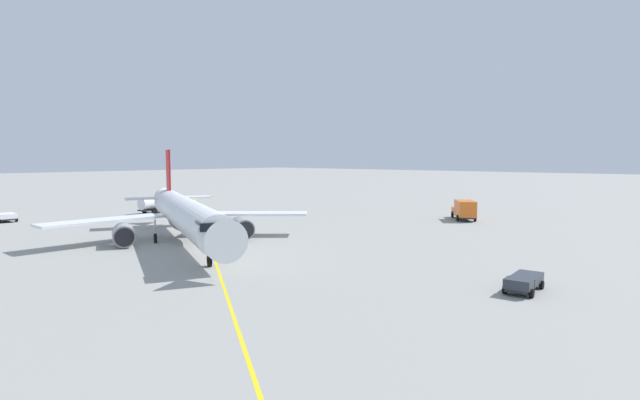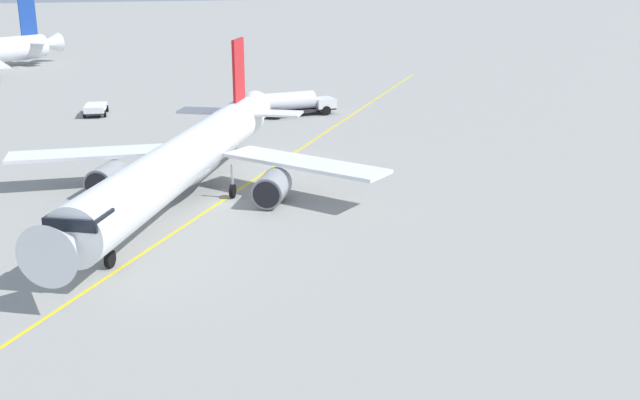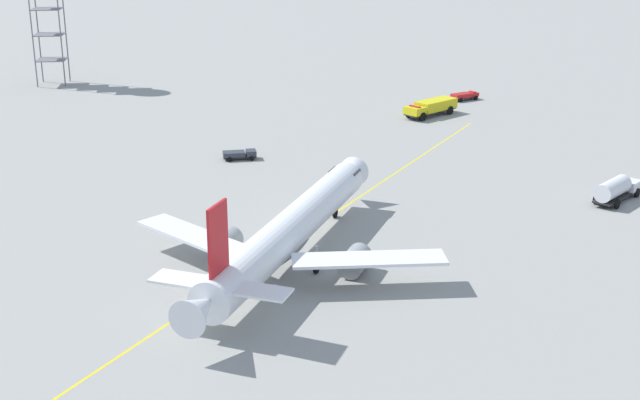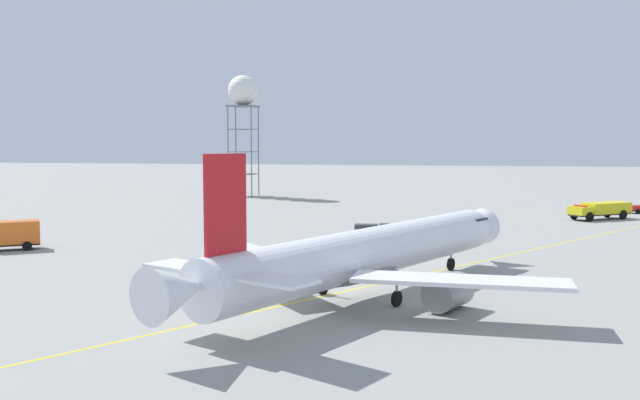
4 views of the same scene
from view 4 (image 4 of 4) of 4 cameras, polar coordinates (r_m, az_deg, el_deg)
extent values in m
plane|color=gray|center=(54.37, 2.52, -7.54)|extent=(600.00, 600.00, 0.00)
cylinder|color=white|center=(52.68, 4.22, -4.22)|extent=(18.17, 33.30, 3.67)
cone|color=white|center=(69.06, 12.62, -2.20)|extent=(4.43, 4.19, 3.48)
cone|color=white|center=(38.24, -11.44, -7.26)|extent=(4.52, 4.94, 3.12)
cube|color=black|center=(66.98, 11.86, -1.68)|extent=(3.84, 3.49, 0.70)
ellipsoid|color=gray|center=(51.40, 3.16, -5.58)|extent=(8.33, 12.83, 2.02)
cube|color=red|center=(40.06, -7.70, -0.32)|extent=(1.57, 3.00, 5.71)
cube|color=white|center=(42.94, -10.80, -5.35)|extent=(5.75, 4.53, 0.20)
cube|color=white|center=(38.40, -4.09, -6.47)|extent=(5.75, 4.53, 0.20)
cube|color=white|center=(55.55, -5.19, -4.44)|extent=(11.62, 12.62, 0.28)
cube|color=white|center=(45.91, 11.36, -6.45)|extent=(13.88, 3.67, 0.28)
cylinder|color=gray|center=(56.30, -1.94, -5.78)|extent=(3.64, 4.19, 2.38)
cylinder|color=black|center=(57.70, -0.81, -5.52)|extent=(1.89, 0.99, 2.02)
cylinder|color=gray|center=(49.24, 10.37, -7.38)|extent=(3.64, 4.19, 2.38)
cylinder|color=black|center=(50.83, 11.28, -7.02)|extent=(1.89, 0.99, 2.02)
cylinder|color=#9EA0A5|center=(64.44, 10.62, -4.20)|extent=(0.20, 0.20, 2.17)
cylinder|color=black|center=(64.62, 10.60, -5.15)|extent=(0.74, 1.12, 1.10)
cylinder|color=#9EA0A5|center=(53.36, 0.25, -5.98)|extent=(0.20, 0.20, 2.17)
cylinder|color=black|center=(53.57, 0.25, -7.12)|extent=(0.74, 1.12, 1.10)
cylinder|color=#9EA0A5|center=(49.85, 6.27, -6.77)|extent=(0.20, 0.20, 2.17)
cylinder|color=black|center=(50.08, 6.26, -7.99)|extent=(0.74, 1.12, 1.10)
cube|color=red|center=(125.32, 24.47, -0.56)|extent=(3.81, 3.12, 0.70)
cylinder|color=black|center=(125.62, 23.92, -0.78)|extent=(0.81, 0.58, 0.76)
cylinder|color=black|center=(124.17, 24.45, -0.86)|extent=(0.81, 0.58, 0.76)
cube|color=#232326|center=(112.95, 21.79, -1.08)|extent=(9.61, 8.11, 0.20)
cube|color=yellow|center=(110.10, 20.43, -0.81)|extent=(3.72, 3.84, 1.20)
cube|color=black|center=(109.30, 20.03, -0.74)|extent=(1.58, 2.06, 0.67)
cube|color=yellow|center=(113.82, 22.25, -0.59)|extent=(7.80, 6.91, 1.60)
cube|color=red|center=(110.04, 20.44, -0.45)|extent=(1.74, 2.04, 0.16)
cylinder|color=black|center=(109.37, 21.09, -1.29)|extent=(1.29, 1.06, 1.40)
cylinder|color=black|center=(111.45, 19.98, -1.15)|extent=(1.29, 1.06, 1.40)
cylinder|color=black|center=(114.35, 23.44, -1.11)|extent=(1.29, 1.06, 1.40)
cylinder|color=black|center=(116.34, 22.33, -0.98)|extent=(1.29, 1.06, 1.40)
cube|color=#232326|center=(82.35, -24.41, -3.34)|extent=(7.28, 6.12, 0.20)
cube|color=orange|center=(82.19, -23.60, -2.41)|extent=(5.55, 5.01, 2.40)
cylinder|color=black|center=(81.10, -22.73, -3.47)|extent=(0.97, 0.81, 1.00)
cylinder|color=black|center=(83.66, -22.78, -3.23)|extent=(0.97, 0.81, 1.00)
cube|color=#232326|center=(89.35, 4.29, -2.44)|extent=(4.57, 1.91, 0.20)
cube|color=#2D333D|center=(89.25, 5.29, -2.17)|extent=(1.49, 1.92, 0.70)
cube|color=black|center=(89.22, 5.65, -2.10)|extent=(0.21, 1.52, 0.39)
cube|color=#2D333D|center=(89.34, 3.80, -2.18)|extent=(3.06, 2.05, 0.60)
cylinder|color=black|center=(90.21, 5.30, -2.45)|extent=(0.66, 0.33, 0.64)
cylinder|color=black|center=(88.42, 5.27, -2.59)|extent=(0.66, 0.33, 0.64)
cylinder|color=black|center=(90.34, 3.41, -2.42)|extent=(0.66, 0.33, 0.64)
cylinder|color=black|center=(88.54, 3.34, -2.57)|extent=(0.66, 0.33, 0.64)
cylinder|color=slate|center=(153.02, -5.03, 3.95)|extent=(0.24, 0.24, 19.06)
cylinder|color=slate|center=(154.58, -6.86, 3.94)|extent=(0.24, 0.24, 19.06)
cylinder|color=slate|center=(149.71, -7.49, 3.91)|extent=(0.24, 0.24, 19.06)
cylinder|color=slate|center=(148.09, -5.60, 3.92)|extent=(0.24, 0.24, 19.06)
cube|color=slate|center=(151.47, -6.23, 2.13)|extent=(5.36, 5.36, 0.16)
cube|color=slate|center=(151.33, -6.24, 3.93)|extent=(5.36, 5.36, 0.16)
cube|color=slate|center=(151.34, -6.26, 5.73)|extent=(5.36, 5.36, 0.16)
cube|color=slate|center=(151.51, -6.28, 7.59)|extent=(5.96, 5.96, 0.30)
sphere|color=white|center=(151.72, -6.29, 8.86)|extent=(6.41, 6.41, 6.41)
cube|color=yellow|center=(51.31, -1.80, -8.28)|extent=(74.08, 113.34, 0.01)
camera|label=1|loc=(103.59, 26.04, 3.31)|focal=27.96mm
camera|label=2|loc=(108.95, 10.52, 7.98)|focal=43.15mm
camera|label=3|loc=(35.32, -146.43, 32.85)|focal=48.77mm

